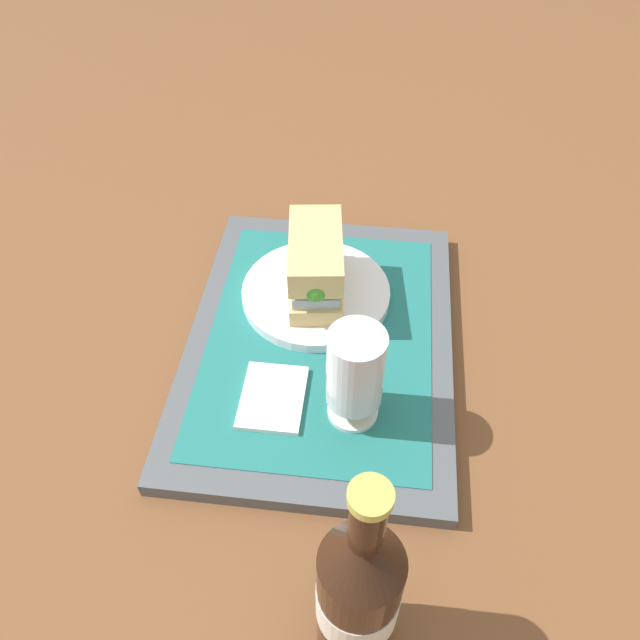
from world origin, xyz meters
The scene contains 8 objects.
ground_plane centered at (0.00, 0.00, 0.00)m, with size 3.00×3.00×0.00m, color brown.
tray centered at (0.00, 0.00, 0.01)m, with size 0.44×0.32×0.02m, color #4C5156.
placemat centered at (0.00, 0.00, 0.02)m, with size 0.38×0.27×0.00m, color #1E6B66.
plate centered at (-0.07, -0.01, 0.03)m, with size 0.19×0.19×0.01m, color white.
sandwich centered at (-0.06, -0.01, 0.08)m, with size 0.14×0.08×0.08m.
beer_glass centered at (0.11, 0.05, 0.09)m, with size 0.06×0.06×0.12m.
napkin_folded centered at (0.10, -0.04, 0.02)m, with size 0.09×0.07×0.01m, color white.
beer_bottle centered at (0.33, 0.07, 0.10)m, with size 0.07×0.07×0.27m.
Camera 1 is at (0.50, 0.06, 0.60)m, focal length 35.07 mm.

